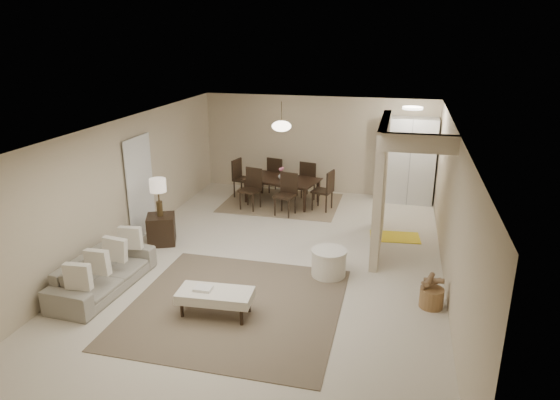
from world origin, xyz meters
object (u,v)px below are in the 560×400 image
(wicker_basket, at_px, (431,298))
(pantry_cabinet, at_px, (410,161))
(ottoman_bench, at_px, (215,296))
(side_table, at_px, (161,229))
(dining_table, at_px, (281,191))
(sofa, at_px, (103,273))
(round_pouf, at_px, (329,263))

(wicker_basket, bearing_deg, pantry_cabinet, 94.47)
(ottoman_bench, height_order, side_table, side_table)
(pantry_cabinet, relative_size, dining_table, 1.19)
(ottoman_bench, relative_size, side_table, 1.95)
(ottoman_bench, bearing_deg, pantry_cabinet, 62.18)
(sofa, bearing_deg, round_pouf, -65.92)
(sofa, relative_size, side_table, 3.45)
(side_table, height_order, wicker_basket, side_table)
(round_pouf, xyz_separation_m, wicker_basket, (1.69, -0.66, -0.09))
(ottoman_bench, distance_m, round_pouf, 2.21)
(wicker_basket, bearing_deg, ottoman_bench, -162.15)
(pantry_cabinet, height_order, dining_table, pantry_cabinet)
(pantry_cabinet, distance_m, side_table, 6.16)
(ottoman_bench, distance_m, dining_table, 5.27)
(round_pouf, bearing_deg, ottoman_bench, -130.92)
(side_table, distance_m, wicker_basket, 5.30)
(side_table, distance_m, dining_table, 3.46)
(sofa, xyz_separation_m, side_table, (0.05, 1.97, -0.00))
(ottoman_bench, bearing_deg, sofa, 167.99)
(wicker_basket, bearing_deg, round_pouf, 158.75)
(pantry_cabinet, bearing_deg, side_table, -140.97)
(round_pouf, bearing_deg, side_table, 170.11)
(pantry_cabinet, distance_m, dining_table, 3.22)
(sofa, relative_size, round_pouf, 3.27)
(sofa, bearing_deg, pantry_cabinet, -36.73)
(ottoman_bench, distance_m, side_table, 3.03)
(round_pouf, bearing_deg, wicker_basket, -21.25)
(pantry_cabinet, height_order, round_pouf, pantry_cabinet)
(pantry_cabinet, height_order, side_table, pantry_cabinet)
(round_pouf, height_order, dining_table, dining_table)
(ottoman_bench, height_order, wicker_basket, ottoman_bench)
(ottoman_bench, bearing_deg, wicker_basket, 14.12)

